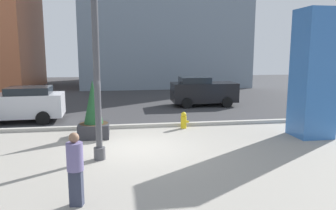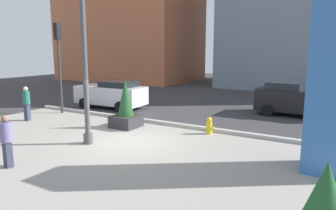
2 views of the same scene
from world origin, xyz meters
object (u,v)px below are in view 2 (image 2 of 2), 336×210
lamp_post (85,71)px  car_intersection (111,94)px  fire_hydrant (209,126)px  art_pillar_blue (334,89)px  pedestrian_on_sidewalk (6,139)px  car_curb_west (294,99)px  pedestrian_crossing (26,102)px  traffic_light_far_side (59,54)px  potted_plant_curbside (126,108)px

lamp_post → car_intersection: 7.84m
fire_hydrant → car_intersection: bearing=161.4°
art_pillar_blue → pedestrian_on_sidewalk: 9.93m
art_pillar_blue → pedestrian_on_sidewalk: bearing=-151.1°
art_pillar_blue → car_curb_west: 8.53m
art_pillar_blue → car_intersection: bearing=159.4°
car_intersection → pedestrian_crossing: pedestrian_crossing is taller
traffic_light_far_side → art_pillar_blue: bearing=-8.3°
traffic_light_far_side → car_intersection: 3.92m
pedestrian_on_sidewalk → pedestrian_crossing: 6.89m
potted_plant_curbside → car_intersection: bearing=137.9°
art_pillar_blue → traffic_light_far_side: size_ratio=1.00×
car_curb_west → pedestrian_crossing: size_ratio=2.31×
lamp_post → pedestrian_on_sidewalk: 3.67m
car_intersection → fire_hydrant: bearing=-18.6°
potted_plant_curbside → fire_hydrant: (3.84, 0.90, -0.53)m
traffic_light_far_side → pedestrian_on_sidewalk: (5.29, -6.74, -2.44)m
car_intersection → car_curb_west: 10.69m
potted_plant_curbside → art_pillar_blue: bearing=-7.9°
art_pillar_blue → potted_plant_curbside: art_pillar_blue is taller
car_intersection → car_curb_west: (10.14, 3.38, 0.05)m
car_curb_west → lamp_post: bearing=-121.5°
fire_hydrant → traffic_light_far_side: traffic_light_far_side is taller
traffic_light_far_side → pedestrian_crossing: (0.04, -2.28, -2.39)m
art_pillar_blue → car_intersection: art_pillar_blue is taller
potted_plant_curbside → traffic_light_far_side: size_ratio=0.45×
pedestrian_crossing → pedestrian_on_sidewalk: bearing=-40.4°
pedestrian_on_sidewalk → lamp_post: bearing=83.8°
fire_hydrant → car_curb_west: bearing=67.6°
lamp_post → car_curb_west: lamp_post is taller
lamp_post → potted_plant_curbside: bearing=97.3°
pedestrian_on_sidewalk → traffic_light_far_side: bearing=128.1°
fire_hydrant → pedestrian_crossing: pedestrian_crossing is taller
lamp_post → traffic_light_far_side: (-5.63, 3.64, 0.52)m
fire_hydrant → car_curb_west: 6.47m
car_curb_west → pedestrian_on_sidewalk: (-6.27, -12.79, 0.00)m
pedestrian_on_sidewalk → pedestrian_crossing: (-5.25, 4.46, 0.06)m
car_intersection → pedestrian_crossing: bearing=-105.6°
car_intersection → traffic_light_far_side: bearing=-118.0°
potted_plant_curbside → traffic_light_far_side: (-5.27, 0.81, 2.47)m
lamp_post → car_intersection: size_ratio=1.30×
art_pillar_blue → car_curb_west: (-2.31, 8.06, -1.58)m
lamp_post → art_pillar_blue: lamp_post is taller
art_pillar_blue → car_intersection: 13.41m
art_pillar_blue → car_curb_west: size_ratio=1.23×
car_curb_west → art_pillar_blue: bearing=-74.0°
art_pillar_blue → pedestrian_on_sidewalk: size_ratio=3.01×
pedestrian_on_sidewalk → pedestrian_crossing: size_ratio=0.95×
lamp_post → fire_hydrant: 5.67m
lamp_post → pedestrian_crossing: bearing=166.3°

